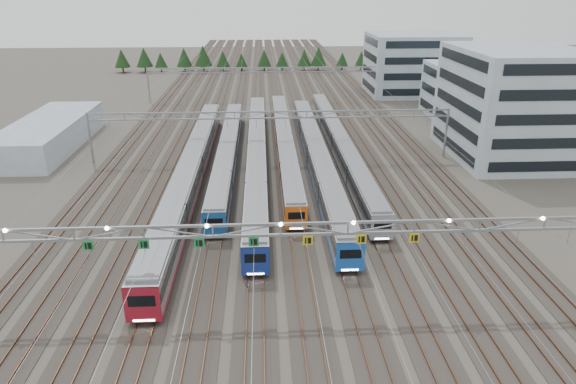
{
  "coord_description": "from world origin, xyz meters",
  "views": [
    {
      "loc": [
        -1.36,
        -38.01,
        26.11
      ],
      "look_at": [
        1.52,
        17.53,
        3.5
      ],
      "focal_mm": 32.0,
      "sensor_mm": 36.0,
      "label": 1
    }
  ],
  "objects_px": {
    "train_b": "(228,151)",
    "train_d": "(284,142)",
    "gantry_near": "(280,233)",
    "gantry_mid": "(271,121)",
    "depot_bldg_mid": "(465,91)",
    "gantry_far": "(267,74)",
    "train_f": "(339,143)",
    "train_e": "(316,155)",
    "train_a": "(192,169)",
    "train_c": "(257,153)",
    "depot_bldg_south": "(513,104)",
    "west_shed": "(49,134)",
    "depot_bldg_north": "(413,64)"
  },
  "relations": [
    {
      "from": "gantry_near",
      "to": "depot_bldg_mid",
      "type": "distance_m",
      "value": 78.45
    },
    {
      "from": "gantry_far",
      "to": "depot_bldg_south",
      "type": "height_order",
      "value": "depot_bldg_south"
    },
    {
      "from": "train_e",
      "to": "depot_bldg_south",
      "type": "bearing_deg",
      "value": 8.75
    },
    {
      "from": "gantry_near",
      "to": "gantry_mid",
      "type": "relative_size",
      "value": 1.0
    },
    {
      "from": "train_f",
      "to": "train_b",
      "type": "bearing_deg",
      "value": -167.82
    },
    {
      "from": "gantry_far",
      "to": "train_b",
      "type": "bearing_deg",
      "value": -98.28
    },
    {
      "from": "gantry_mid",
      "to": "west_shed",
      "type": "xyz_separation_m",
      "value": [
        -37.8,
        9.06,
        -4.06
      ]
    },
    {
      "from": "train_a",
      "to": "train_c",
      "type": "xyz_separation_m",
      "value": [
        9.0,
        7.36,
        -0.18
      ]
    },
    {
      "from": "train_d",
      "to": "gantry_mid",
      "type": "relative_size",
      "value": 1.07
    },
    {
      "from": "train_d",
      "to": "gantry_far",
      "type": "relative_size",
      "value": 1.07
    },
    {
      "from": "train_f",
      "to": "depot_bldg_north",
      "type": "xyz_separation_m",
      "value": [
        25.71,
        49.68,
        5.4
      ]
    },
    {
      "from": "gantry_near",
      "to": "depot_bldg_south",
      "type": "xyz_separation_m",
      "value": [
        38.42,
        40.5,
        1.44
      ]
    },
    {
      "from": "gantry_near",
      "to": "gantry_mid",
      "type": "xyz_separation_m",
      "value": [
        0.05,
        40.12,
        -0.7
      ]
    },
    {
      "from": "train_e",
      "to": "depot_bldg_north",
      "type": "xyz_separation_m",
      "value": [
        30.21,
        56.66,
        5.27
      ]
    },
    {
      "from": "gantry_near",
      "to": "gantry_mid",
      "type": "height_order",
      "value": "gantry_near"
    },
    {
      "from": "gantry_far",
      "to": "depot_bldg_north",
      "type": "relative_size",
      "value": 2.56
    },
    {
      "from": "depot_bldg_south",
      "to": "west_shed",
      "type": "relative_size",
      "value": 0.73
    },
    {
      "from": "train_a",
      "to": "train_d",
      "type": "height_order",
      "value": "train_a"
    },
    {
      "from": "west_shed",
      "to": "depot_bldg_north",
      "type": "bearing_deg",
      "value": 29.97
    },
    {
      "from": "west_shed",
      "to": "train_c",
      "type": "bearing_deg",
      "value": -18.07
    },
    {
      "from": "train_b",
      "to": "depot_bldg_north",
      "type": "height_order",
      "value": "depot_bldg_north"
    },
    {
      "from": "gantry_far",
      "to": "depot_bldg_south",
      "type": "distance_m",
      "value": 58.89
    },
    {
      "from": "train_b",
      "to": "train_d",
      "type": "relative_size",
      "value": 0.88
    },
    {
      "from": "train_e",
      "to": "train_a",
      "type": "bearing_deg",
      "value": -163.25
    },
    {
      "from": "depot_bldg_mid",
      "to": "west_shed",
      "type": "xyz_separation_m",
      "value": [
        -78.8,
        -17.67,
        -3.09
      ]
    },
    {
      "from": "train_e",
      "to": "depot_bldg_south",
      "type": "xyz_separation_m",
      "value": [
        31.63,
        4.87,
        6.46
      ]
    },
    {
      "from": "train_e",
      "to": "train_d",
      "type": "bearing_deg",
      "value": 119.43
    },
    {
      "from": "train_b",
      "to": "gantry_near",
      "type": "relative_size",
      "value": 0.94
    },
    {
      "from": "gantry_far",
      "to": "depot_bldg_south",
      "type": "relative_size",
      "value": 2.56
    },
    {
      "from": "train_b",
      "to": "gantry_mid",
      "type": "bearing_deg",
      "value": 11.7
    },
    {
      "from": "train_e",
      "to": "depot_bldg_south",
      "type": "distance_m",
      "value": 32.64
    },
    {
      "from": "train_b",
      "to": "train_e",
      "type": "height_order",
      "value": "train_e"
    },
    {
      "from": "train_f",
      "to": "depot_bldg_mid",
      "type": "relative_size",
      "value": 4.01
    },
    {
      "from": "train_b",
      "to": "train_f",
      "type": "relative_size",
      "value": 0.83
    },
    {
      "from": "depot_bldg_mid",
      "to": "depot_bldg_south",
      "type": "bearing_deg",
      "value": -95.68
    },
    {
      "from": "gantry_mid",
      "to": "west_shed",
      "type": "bearing_deg",
      "value": 166.53
    },
    {
      "from": "depot_bldg_south",
      "to": "train_a",
      "type": "bearing_deg",
      "value": -168.29
    },
    {
      "from": "train_a",
      "to": "gantry_far",
      "type": "height_order",
      "value": "gantry_far"
    },
    {
      "from": "west_shed",
      "to": "train_b",
      "type": "bearing_deg",
      "value": -18.61
    },
    {
      "from": "train_a",
      "to": "train_e",
      "type": "relative_size",
      "value": 1.05
    },
    {
      "from": "gantry_near",
      "to": "train_e",
      "type": "bearing_deg",
      "value": 79.2
    },
    {
      "from": "train_c",
      "to": "train_a",
      "type": "bearing_deg",
      "value": -140.72
    },
    {
      "from": "train_c",
      "to": "depot_bldg_mid",
      "type": "relative_size",
      "value": 4.2
    },
    {
      "from": "west_shed",
      "to": "train_e",
      "type": "bearing_deg",
      "value": -16.91
    },
    {
      "from": "train_d",
      "to": "gantry_mid",
      "type": "distance_m",
      "value": 6.1
    },
    {
      "from": "train_d",
      "to": "depot_bldg_north",
      "type": "bearing_deg",
      "value": 54.51
    },
    {
      "from": "train_a",
      "to": "train_f",
      "type": "bearing_deg",
      "value": 28.85
    },
    {
      "from": "train_d",
      "to": "train_e",
      "type": "xyz_separation_m",
      "value": [
        4.5,
        -7.98,
        0.15
      ]
    },
    {
      "from": "train_b",
      "to": "depot_bldg_mid",
      "type": "xyz_separation_m",
      "value": [
        47.74,
        28.12,
        3.44
      ]
    },
    {
      "from": "train_d",
      "to": "gantry_far",
      "type": "height_order",
      "value": "gantry_far"
    }
  ]
}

